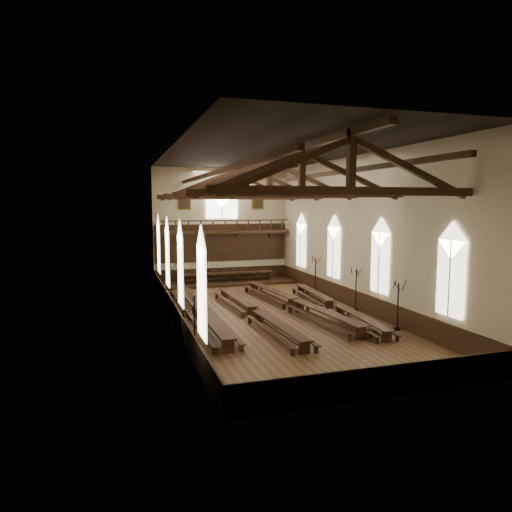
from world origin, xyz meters
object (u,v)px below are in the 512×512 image
(candelabrum_left_near, at_px, (195,330))
(candelabrum_right_far, at_px, (315,282))
(candelabrum_right_mid, at_px, (356,298))
(dais, at_px, (227,283))
(refectory_row_d, at_px, (335,305))
(high_table, at_px, (227,274))
(candelabrum_left_far, at_px, (170,291))
(candelabrum_right_near, at_px, (397,315))
(refectory_row_a, at_px, (199,309))
(refectory_row_c, at_px, (295,302))
(candelabrum_left_mid, at_px, (183,311))
(refectory_row_b, at_px, (255,311))

(candelabrum_left_near, height_order, candelabrum_right_far, candelabrum_right_far)
(candelabrum_right_mid, bearing_deg, dais, 114.15)
(candelabrum_right_far, bearing_deg, refectory_row_d, -103.10)
(high_table, xyz_separation_m, candelabrum_left_far, (-5.57, -6.56, 0.01))
(candelabrum_right_near, xyz_separation_m, candelabrum_right_far, (-0.00, 10.70, 0.05))
(candelabrum_right_mid, bearing_deg, refectory_row_a, 172.32)
(dais, distance_m, candelabrum_right_mid, 13.54)
(refectory_row_c, distance_m, candelabrum_left_far, 8.70)
(candelabrum_right_near, bearing_deg, candelabrum_left_far, 137.10)
(refectory_row_d, relative_size, candelabrum_right_far, 4.73)
(candelabrum_left_mid, relative_size, candelabrum_left_far, 0.96)
(refectory_row_c, xyz_separation_m, candelabrum_left_far, (-7.51, 4.38, 0.33))
(refectory_row_b, xyz_separation_m, refectory_row_c, (3.21, 1.53, 0.04))
(refectory_row_c, distance_m, high_table, 11.12)
(candelabrum_right_far, bearing_deg, candelabrum_right_near, -90.00)
(refectory_row_c, distance_m, candelabrum_left_mid, 7.69)
(candelabrum_right_mid, bearing_deg, refectory_row_b, -178.90)
(refectory_row_c, relative_size, candelabrum_right_near, 5.32)
(candelabrum_left_near, xyz_separation_m, candelabrum_left_far, (0.00, 9.89, 0.07))
(candelabrum_left_mid, bearing_deg, refectory_row_a, 54.03)
(candelabrum_right_mid, xyz_separation_m, candelabrum_right_far, (0.00, 6.16, 0.01))
(refectory_row_a, bearing_deg, candelabrum_left_far, 104.65)
(candelabrum_right_mid, distance_m, candelabrum_right_far, 6.16)
(candelabrum_left_near, distance_m, candelabrum_left_far, 9.89)
(candelabrum_left_far, bearing_deg, refectory_row_a, -75.35)
(refectory_row_d, bearing_deg, candelabrum_left_near, -156.45)
(dais, bearing_deg, candelabrum_left_near, -108.70)
(dais, bearing_deg, refectory_row_d, -71.36)
(refectory_row_c, bearing_deg, candelabrum_right_mid, -21.20)
(dais, height_order, candelabrum_left_near, candelabrum_left_near)
(refectory_row_a, bearing_deg, refectory_row_d, -8.20)
(high_table, relative_size, candelabrum_left_near, 3.10)
(dais, distance_m, candelabrum_left_far, 8.64)
(refectory_row_a, xyz_separation_m, candelabrum_right_mid, (9.94, -1.34, 0.31))
(refectory_row_c, bearing_deg, dais, 100.04)
(refectory_row_a, xyz_separation_m, candelabrum_right_near, (9.94, -5.88, 0.27))
(candelabrum_left_far, height_order, candelabrum_right_far, same)
(refectory_row_b, distance_m, high_table, 12.54)
(candelabrum_right_mid, bearing_deg, refectory_row_c, 158.80)
(refectory_row_a, height_order, candelabrum_right_far, candelabrum_right_far)
(refectory_row_a, xyz_separation_m, dais, (4.41, 10.99, -0.46))
(candelabrum_right_near, bearing_deg, refectory_row_b, 147.08)
(refectory_row_a, height_order, high_table, high_table)
(refectory_row_a, relative_size, refectory_row_b, 1.04)
(refectory_row_c, distance_m, candelabrum_right_mid, 3.87)
(refectory_row_d, xyz_separation_m, candelabrum_left_mid, (-9.69, -0.37, 0.36))
(candelabrum_left_near, bearing_deg, candelabrum_left_far, 90.00)
(refectory_row_a, bearing_deg, candelabrum_right_mid, -7.68)
(high_table, distance_m, candelabrum_left_far, 8.60)
(refectory_row_c, distance_m, candelabrum_left_near, 9.31)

